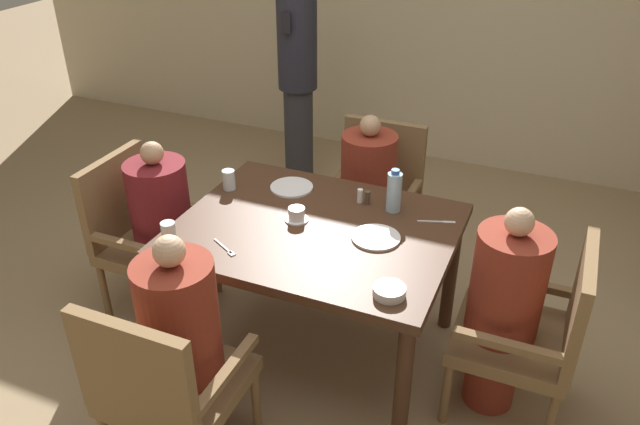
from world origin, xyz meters
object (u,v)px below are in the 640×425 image
water_bottle (394,192)px  glass_tall_mid (229,180)px  diner_in_far_chair (367,196)px  diner_in_right_chair (503,310)px  chair_left_side (143,230)px  diner_in_left_chair (163,228)px  chair_near_corner (165,384)px  standing_host (298,72)px  plate_main_left (376,237)px  bowl_small (389,291)px  chair_far_side (375,194)px  plate_main_right (292,187)px  chair_right_side (534,329)px  teacup_with_saucer (297,215)px  diner_in_near_chair (183,346)px  glass_tall_near (169,233)px

water_bottle → glass_tall_mid: water_bottle is taller
diner_in_far_chair → diner_in_right_chair: 1.19m
chair_left_side → diner_in_left_chair: 0.15m
chair_near_corner → standing_host: standing_host is taller
standing_host → plate_main_left: standing_host is taller
bowl_small → diner_in_left_chair: bearing=165.1°
diner_in_far_chair → chair_left_side: bearing=-143.8°
chair_left_side → water_bottle: size_ratio=4.03×
chair_far_side → diner_in_right_chair: (0.90, -0.91, 0.06)m
chair_left_side → plate_main_left: (1.34, 0.01, 0.28)m
plate_main_right → chair_far_side: bearing=65.9°
diner_in_far_chair → chair_right_side: diner_in_far_chair is taller
plate_main_right → teacup_with_saucer: size_ratio=1.99×
chair_far_side → standing_host: bearing=138.0°
chair_right_side → diner_in_near_chair: size_ratio=0.83×
chair_near_corner → teacup_with_saucer: size_ratio=7.89×
diner_in_right_chair → glass_tall_near: size_ratio=9.95×
bowl_small → water_bottle: bearing=106.0°
chair_far_side → glass_tall_mid: 0.99m
bowl_small → plate_main_left: bearing=115.8°
chair_far_side → chair_near_corner: (-0.26, -1.82, 0.00)m
diner_in_far_chair → water_bottle: size_ratio=4.67×
bowl_small → chair_left_side: bearing=166.4°
chair_right_side → teacup_with_saucer: 1.20m
diner_in_left_chair → teacup_with_saucer: (0.80, 0.02, 0.26)m
diner_in_near_chair → teacup_with_saucer: diner_in_near_chair is taller
chair_right_side → plate_main_right: chair_right_side is taller
diner_in_near_chair → glass_tall_near: size_ratio=10.20×
chair_left_side → teacup_with_saucer: chair_left_side is taller
diner_in_far_chair → glass_tall_mid: size_ratio=9.81×
diner_in_right_chair → water_bottle: 0.75m
plate_main_right → glass_tall_near: bearing=-112.2°
diner_in_far_chair → diner_in_near_chair: 1.56m
chair_near_corner → plate_main_left: (0.56, 0.92, 0.28)m
chair_left_side → bowl_small: (1.53, -0.37, 0.30)m
bowl_small → teacup_with_saucer: bearing=146.7°
plate_main_right → glass_tall_mid: bearing=-156.3°
chair_left_side → diner_in_right_chair: size_ratio=0.85×
diner_in_left_chair → plate_main_left: 1.22m
chair_far_side → diner_in_right_chair: diner_in_right_chair is taller
diner_in_near_chair → teacup_with_saucer: (0.15, 0.79, 0.23)m
chair_far_side → standing_host: (-0.88, 0.79, 0.42)m
diner_in_left_chair → glass_tall_mid: bearing=27.5°
chair_near_corner → glass_tall_mid: (-0.31, 1.08, 0.33)m
glass_tall_near → diner_in_far_chair: bearing=64.4°
diner_in_left_chair → chair_left_side: bearing=-180.0°
chair_right_side → glass_tall_mid: bearing=173.9°
standing_host → plate_main_right: standing_host is taller
glass_tall_near → glass_tall_mid: size_ratio=1.00×
chair_left_side → diner_in_left_chair: size_ratio=0.87×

